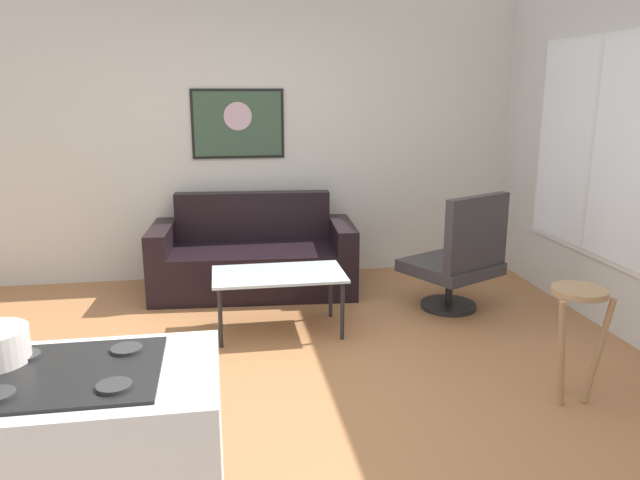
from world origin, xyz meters
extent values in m
cube|color=#A46B40|center=(0.00, 0.00, -0.02)|extent=(6.40, 6.40, 0.04)
cube|color=beige|center=(0.00, 2.42, 1.40)|extent=(6.40, 0.05, 2.80)
cube|color=black|center=(0.01, 1.87, 0.20)|extent=(1.47, 0.90, 0.41)
cube|color=black|center=(0.03, 2.19, 0.63)|extent=(1.43, 0.25, 0.45)
cube|color=black|center=(-0.79, 1.93, 0.31)|extent=(0.23, 0.81, 0.62)
cube|color=black|center=(0.81, 1.82, 0.31)|extent=(0.23, 0.81, 0.62)
cube|color=silver|center=(0.13, 0.91, 0.45)|extent=(0.98, 0.55, 0.02)
cylinder|color=#232326|center=(-0.30, 0.67, 0.22)|extent=(0.03, 0.03, 0.44)
cylinder|color=#232326|center=(0.57, 0.67, 0.22)|extent=(0.03, 0.03, 0.44)
cylinder|color=#232326|center=(-0.30, 1.14, 0.22)|extent=(0.03, 0.03, 0.44)
cylinder|color=#232326|center=(0.57, 1.14, 0.22)|extent=(0.03, 0.03, 0.44)
cylinder|color=black|center=(1.58, 1.17, 0.02)|extent=(0.46, 0.46, 0.04)
cylinder|color=black|center=(1.58, 1.17, 0.20)|extent=(0.06, 0.06, 0.33)
cube|color=#322E31|center=(1.58, 1.17, 0.36)|extent=(0.87, 0.86, 0.10)
cube|color=#322E31|center=(1.70, 0.95, 0.70)|extent=(0.62, 0.37, 0.58)
cylinder|color=#A07851|center=(1.71, -0.44, 0.68)|extent=(0.31, 0.31, 0.03)
cylinder|color=#A07851|center=(1.71, -0.30, 0.33)|extent=(0.04, 0.13, 0.66)
cylinder|color=#A07851|center=(1.60, -0.50, 0.33)|extent=(0.13, 0.10, 0.66)
cylinder|color=#A07851|center=(1.83, -0.50, 0.33)|extent=(0.13, 0.10, 0.66)
cube|color=black|center=(-0.79, -1.49, 0.89)|extent=(0.60, 0.49, 0.01)
cylinder|color=#2D2D2D|center=(-0.62, -1.63, 0.90)|extent=(0.11, 0.11, 0.01)
cylinder|color=#2D2D2D|center=(-0.96, -1.35, 0.90)|extent=(0.11, 0.11, 0.01)
cylinder|color=#2D2D2D|center=(-0.62, -1.35, 0.90)|extent=(0.11, 0.11, 0.01)
cube|color=black|center=(-0.08, 2.39, 1.47)|extent=(0.85, 0.01, 0.64)
cube|color=#374E3A|center=(-0.08, 2.38, 1.47)|extent=(0.80, 0.02, 0.59)
cylinder|color=#C7A4AF|center=(-0.08, 2.37, 1.54)|extent=(0.26, 0.01, 0.26)
cube|color=silver|center=(2.59, 0.90, 1.35)|extent=(0.02, 1.62, 1.69)
cube|color=white|center=(2.58, 0.90, 1.35)|extent=(0.01, 1.54, 1.61)
cube|color=silver|center=(2.58, 0.90, 1.35)|extent=(0.01, 0.04, 1.61)
camera|label=1|loc=(-0.28, -3.44, 1.80)|focal=34.45mm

